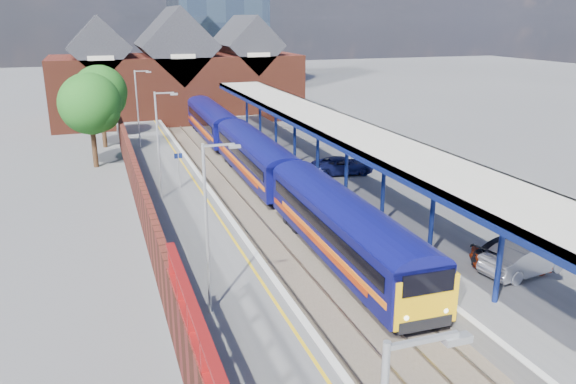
{
  "coord_description": "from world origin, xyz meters",
  "views": [
    {
      "loc": [
        -10.13,
        -14.17,
        12.43
      ],
      "look_at": [
        0.17,
        15.68,
        2.6
      ],
      "focal_mm": 35.0,
      "sensor_mm": 36.0,
      "label": 1
    }
  ],
  "objects_px": {
    "platform_sign": "(179,164)",
    "parked_car_blue": "(343,165)",
    "parked_car_silver": "(526,258)",
    "parked_car_dark": "(511,250)",
    "lamp_post_d": "(139,104)",
    "train": "(231,135)",
    "parked_car_red": "(511,256)",
    "lamp_post_b": "(210,220)",
    "lamp_post_c": "(160,139)"
  },
  "relations": [
    {
      "from": "platform_sign",
      "to": "parked_car_blue",
      "type": "distance_m",
      "value": 12.41
    },
    {
      "from": "parked_car_silver",
      "to": "parked_car_dark",
      "type": "relative_size",
      "value": 1.02
    },
    {
      "from": "parked_car_silver",
      "to": "lamp_post_d",
      "type": "bearing_deg",
      "value": 14.66
    },
    {
      "from": "train",
      "to": "parked_car_red",
      "type": "height_order",
      "value": "train"
    },
    {
      "from": "lamp_post_b",
      "to": "parked_car_dark",
      "type": "xyz_separation_m",
      "value": [
        14.65,
        0.05,
        -3.33
      ]
    },
    {
      "from": "lamp_post_b",
      "to": "parked_car_dark",
      "type": "height_order",
      "value": "lamp_post_b"
    },
    {
      "from": "lamp_post_c",
      "to": "lamp_post_d",
      "type": "bearing_deg",
      "value": 90.0
    },
    {
      "from": "lamp_post_d",
      "to": "lamp_post_c",
      "type": "bearing_deg",
      "value": -90.0
    },
    {
      "from": "parked_car_red",
      "to": "parked_car_blue",
      "type": "height_order",
      "value": "parked_car_blue"
    },
    {
      "from": "lamp_post_d",
      "to": "parked_car_red",
      "type": "distance_m",
      "value": 35.65
    },
    {
      "from": "lamp_post_b",
      "to": "parked_car_blue",
      "type": "bearing_deg",
      "value": 52.1
    },
    {
      "from": "platform_sign",
      "to": "parked_car_silver",
      "type": "distance_m",
      "value": 23.24
    },
    {
      "from": "parked_car_red",
      "to": "parked_car_dark",
      "type": "height_order",
      "value": "parked_car_dark"
    },
    {
      "from": "lamp_post_d",
      "to": "parked_car_silver",
      "type": "xyz_separation_m",
      "value": [
        14.51,
        -33.14,
        -3.23
      ]
    },
    {
      "from": "parked_car_blue",
      "to": "parked_car_red",
      "type": "bearing_deg",
      "value": -171.09
    },
    {
      "from": "train",
      "to": "lamp_post_b",
      "type": "height_order",
      "value": "lamp_post_b"
    },
    {
      "from": "lamp_post_b",
      "to": "lamp_post_c",
      "type": "distance_m",
      "value": 16.0
    },
    {
      "from": "train",
      "to": "platform_sign",
      "type": "xyz_separation_m",
      "value": [
        -6.49,
        -11.56,
        0.57
      ]
    },
    {
      "from": "lamp_post_c",
      "to": "parked_car_dark",
      "type": "distance_m",
      "value": 21.91
    },
    {
      "from": "parked_car_blue",
      "to": "parked_car_silver",
      "type": "bearing_deg",
      "value": -170.27
    },
    {
      "from": "lamp_post_d",
      "to": "parked_car_dark",
      "type": "bearing_deg",
      "value": -65.37
    },
    {
      "from": "lamp_post_b",
      "to": "lamp_post_d",
      "type": "xyz_separation_m",
      "value": [
        0.0,
        32.0,
        0.0
      ]
    },
    {
      "from": "parked_car_dark",
      "to": "parked_car_blue",
      "type": "bearing_deg",
      "value": -15.59
    },
    {
      "from": "parked_car_red",
      "to": "lamp_post_c",
      "type": "bearing_deg",
      "value": 65.61
    },
    {
      "from": "lamp_post_d",
      "to": "parked_car_blue",
      "type": "xyz_separation_m",
      "value": [
        13.72,
        -14.37,
        -3.33
      ]
    },
    {
      "from": "train",
      "to": "lamp_post_b",
      "type": "bearing_deg",
      "value": -104.88
    },
    {
      "from": "platform_sign",
      "to": "parked_car_dark",
      "type": "height_order",
      "value": "platform_sign"
    },
    {
      "from": "train",
      "to": "lamp_post_c",
      "type": "xyz_separation_m",
      "value": [
        -7.86,
        -13.56,
        2.87
      ]
    },
    {
      "from": "parked_car_red",
      "to": "parked_car_silver",
      "type": "distance_m",
      "value": 0.71
    },
    {
      "from": "lamp_post_d",
      "to": "parked_car_red",
      "type": "height_order",
      "value": "lamp_post_d"
    },
    {
      "from": "parked_car_dark",
      "to": "parked_car_blue",
      "type": "relative_size",
      "value": 0.96
    },
    {
      "from": "lamp_post_b",
      "to": "parked_car_dark",
      "type": "bearing_deg",
      "value": 0.21
    },
    {
      "from": "train",
      "to": "lamp_post_c",
      "type": "bearing_deg",
      "value": -120.08
    },
    {
      "from": "lamp_post_b",
      "to": "lamp_post_c",
      "type": "relative_size",
      "value": 1.0
    },
    {
      "from": "parked_car_red",
      "to": "parked_car_blue",
      "type": "distance_m",
      "value": 18.15
    },
    {
      "from": "train",
      "to": "parked_car_red",
      "type": "xyz_separation_m",
      "value": [
        6.37,
        -30.07,
        -0.5
      ]
    },
    {
      "from": "parked_car_red",
      "to": "train",
      "type": "bearing_deg",
      "value": 36.82
    },
    {
      "from": "parked_car_silver",
      "to": "lamp_post_c",
      "type": "bearing_deg",
      "value": 31.26
    },
    {
      "from": "lamp_post_b",
      "to": "lamp_post_c",
      "type": "bearing_deg",
      "value": 90.0
    },
    {
      "from": "parked_car_red",
      "to": "lamp_post_d",
      "type": "bearing_deg",
      "value": 48.49
    },
    {
      "from": "lamp_post_d",
      "to": "parked_car_blue",
      "type": "height_order",
      "value": "lamp_post_d"
    },
    {
      "from": "train",
      "to": "lamp_post_d",
      "type": "distance_m",
      "value": 8.71
    },
    {
      "from": "lamp_post_c",
      "to": "platform_sign",
      "type": "bearing_deg",
      "value": 55.74
    },
    {
      "from": "lamp_post_c",
      "to": "train",
      "type": "bearing_deg",
      "value": 59.92
    },
    {
      "from": "train",
      "to": "parked_car_silver",
      "type": "relative_size",
      "value": 14.24
    },
    {
      "from": "train",
      "to": "parked_car_blue",
      "type": "bearing_deg",
      "value": -63.82
    },
    {
      "from": "parked_car_red",
      "to": "platform_sign",
      "type": "bearing_deg",
      "value": 59.65
    },
    {
      "from": "lamp_post_d",
      "to": "parked_car_silver",
      "type": "relative_size",
      "value": 1.51
    },
    {
      "from": "lamp_post_b",
      "to": "platform_sign",
      "type": "bearing_deg",
      "value": 85.67
    },
    {
      "from": "lamp_post_c",
      "to": "parked_car_red",
      "type": "distance_m",
      "value": 22.05
    }
  ]
}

